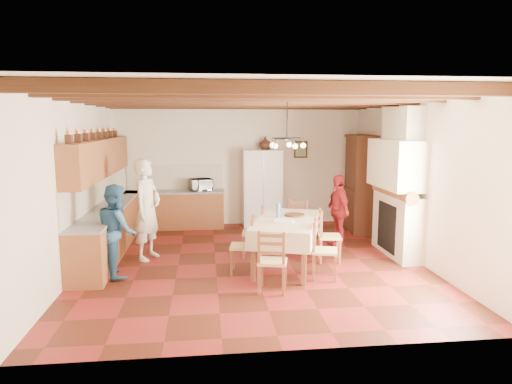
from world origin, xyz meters
TOP-DOWN VIEW (x-y plane):
  - floor at (0.00, 0.00)m, footprint 6.00×6.50m
  - ceiling at (0.00, 0.00)m, footprint 6.00×6.50m
  - wall_back at (0.00, 3.26)m, footprint 6.00×0.02m
  - wall_front at (0.00, -3.26)m, footprint 6.00×0.02m
  - wall_left at (-3.01, 0.00)m, footprint 0.02×6.50m
  - wall_right at (3.01, 0.00)m, footprint 0.02×6.50m
  - ceiling_beams at (0.00, 0.00)m, footprint 6.00×6.30m
  - lower_cabinets_left at (-2.70, 1.05)m, footprint 0.60×4.30m
  - lower_cabinets_back at (-1.55, 2.95)m, footprint 2.30×0.60m
  - countertop_left at (-2.70, 1.05)m, footprint 0.62×4.30m
  - countertop_back at (-1.55, 2.95)m, footprint 2.34×0.62m
  - backsplash_left at (-2.98, 1.05)m, footprint 0.03×4.30m
  - backsplash_back at (-1.55, 3.23)m, footprint 2.30×0.03m
  - upper_cabinets at (-2.83, 1.05)m, footprint 0.35×4.20m
  - fireplace at (2.72, 0.20)m, footprint 0.56×1.60m
  - wall_picture at (1.55, 3.23)m, footprint 0.34×0.03m
  - refrigerator at (0.55, 3.08)m, footprint 0.93×0.77m
  - hutch at (2.75, 2.24)m, footprint 0.63×1.28m
  - dining_table at (0.56, -0.29)m, footprint 1.56×2.17m
  - chandelier at (0.56, -0.29)m, footprint 0.47×0.47m
  - chair_left_near at (-0.23, -0.54)m, footprint 0.46×0.48m
  - chair_left_far at (0.05, 0.36)m, footprint 0.46×0.48m
  - chair_right_near at (1.08, -0.96)m, footprint 0.50×0.51m
  - chair_right_far at (1.41, -0.06)m, footprint 0.46×0.48m
  - chair_end_near at (0.15, -1.44)m, footprint 0.51×0.49m
  - chair_end_far at (0.98, 0.89)m, footprint 0.56×0.55m
  - person_man at (-1.90, 0.47)m, footprint 0.68×0.81m
  - person_woman_blue at (-2.29, -0.44)m, footprint 0.82×0.91m
  - person_woman_red at (1.88, 1.04)m, footprint 0.48×0.90m
  - microwave at (-0.93, 2.95)m, footprint 0.59×0.49m
  - fridge_vase at (0.64, 3.08)m, footprint 0.38×0.38m

SIDE VIEW (x-z plane):
  - floor at x=0.00m, z-range -0.02..0.00m
  - lower_cabinets_left at x=-2.70m, z-range 0.00..0.86m
  - lower_cabinets_back at x=-1.55m, z-range 0.00..0.86m
  - chair_left_near at x=-0.23m, z-range 0.00..0.96m
  - chair_left_far at x=0.05m, z-range 0.00..0.96m
  - chair_right_near at x=1.08m, z-range 0.00..0.96m
  - chair_right_far at x=1.41m, z-range 0.00..0.96m
  - chair_end_near at x=0.15m, z-range 0.00..0.96m
  - chair_end_far at x=0.98m, z-range 0.00..0.96m
  - person_woman_red at x=1.88m, z-range 0.00..1.47m
  - person_woman_blue at x=-2.29m, z-range 0.00..1.53m
  - dining_table at x=0.56m, z-range 0.34..1.20m
  - countertop_left at x=-2.70m, z-range 0.86..0.90m
  - countertop_back at x=-1.55m, z-range 0.86..0.90m
  - refrigerator at x=0.55m, z-range 0.00..1.86m
  - person_man at x=-1.90m, z-range 0.00..1.87m
  - microwave at x=-0.93m, z-range 0.90..1.18m
  - hutch at x=2.75m, z-range 0.00..2.23m
  - backsplash_left at x=-2.98m, z-range 0.90..1.50m
  - backsplash_back at x=-1.55m, z-range 0.90..1.50m
  - fireplace at x=2.72m, z-range 0.00..2.80m
  - wall_back at x=0.00m, z-range 0.00..3.00m
  - wall_front at x=0.00m, z-range 0.00..3.00m
  - wall_left at x=-3.01m, z-range 0.00..3.00m
  - wall_right at x=3.01m, z-range 0.00..3.00m
  - upper_cabinets at x=-2.83m, z-range 1.50..2.20m
  - wall_picture at x=1.55m, z-range 1.64..2.06m
  - fridge_vase at x=0.64m, z-range 1.86..2.18m
  - chandelier at x=0.56m, z-range 2.23..2.27m
  - ceiling_beams at x=0.00m, z-range 2.83..2.99m
  - ceiling at x=0.00m, z-range 3.00..3.02m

